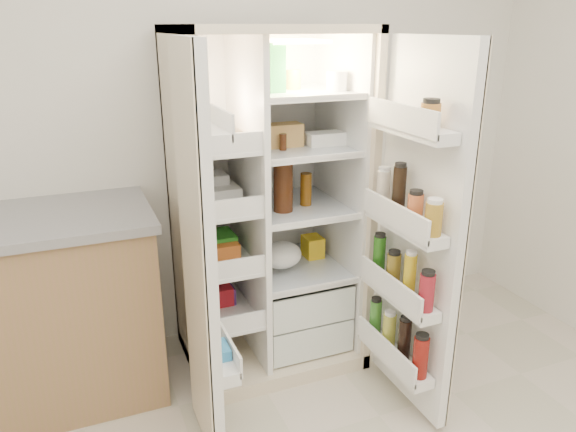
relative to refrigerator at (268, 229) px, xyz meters
name	(u,v)px	position (x,y,z in m)	size (l,w,h in m)	color
wall_back	(218,110)	(-0.16, 0.35, 0.60)	(4.00, 0.02, 2.70)	white
refrigerator	(268,229)	(0.00, 0.00, 0.00)	(0.93, 0.70, 1.80)	beige
freezer_door	(200,261)	(-0.51, -0.60, 0.14)	(0.15, 0.40, 1.72)	white
fridge_door	(416,240)	(0.47, -0.70, 0.12)	(0.17, 0.58, 1.72)	white
kitchen_counter	(17,314)	(-1.28, 0.03, -0.26)	(1.33, 0.71, 0.97)	#8F6847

